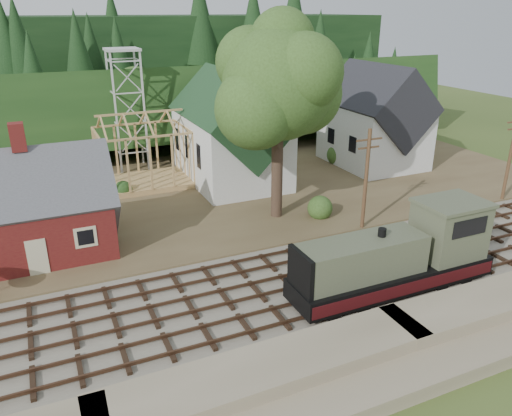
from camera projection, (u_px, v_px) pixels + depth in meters
name	position (u px, v px, depth m)	size (l,w,h in m)	color
ground	(318.00, 280.00, 31.56)	(140.00, 140.00, 0.00)	#384C1E
embankment	(408.00, 360.00, 24.37)	(64.00, 5.00, 1.60)	#7F7259
railroad_bed	(318.00, 279.00, 31.53)	(64.00, 11.00, 0.16)	#726B5B
village_flat	(219.00, 190.00, 46.74)	(64.00, 26.00, 0.30)	brown
hillside	(157.00, 136.00, 67.10)	(70.00, 28.00, 8.00)	#1E3F19
ridge	(133.00, 115.00, 80.64)	(80.00, 20.00, 12.00)	black
depot	(31.00, 213.00, 33.57)	(10.80, 7.41, 9.00)	#581415
church	(231.00, 132.00, 47.05)	(8.40, 15.17, 13.00)	silver
farmhouse	(374.00, 122.00, 52.70)	(8.40, 10.80, 10.60)	silver
timber_frame	(143.00, 155.00, 46.67)	(8.20, 6.20, 6.99)	tan
lattice_tower	(124.00, 73.00, 49.23)	(3.20, 3.20, 12.12)	silver
big_tree	(280.00, 92.00, 37.12)	(10.90, 8.40, 14.70)	#38281E
telegraph_pole_near	(366.00, 178.00, 37.06)	(2.20, 0.28, 8.00)	#4C331E
telegraph_pole_far	(510.00, 156.00, 42.78)	(2.20, 0.28, 8.00)	#4C331E
locomotive	(400.00, 257.00, 29.62)	(12.81, 3.20, 5.10)	black
car_blue	(79.00, 226.00, 37.36)	(1.30, 3.24, 1.10)	#5EABCA
car_green	(1.00, 248.00, 33.69)	(1.37, 3.92, 1.29)	#71A06F
car_red	(388.00, 160.00, 53.67)	(1.80, 3.90, 1.08)	#AC0D16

